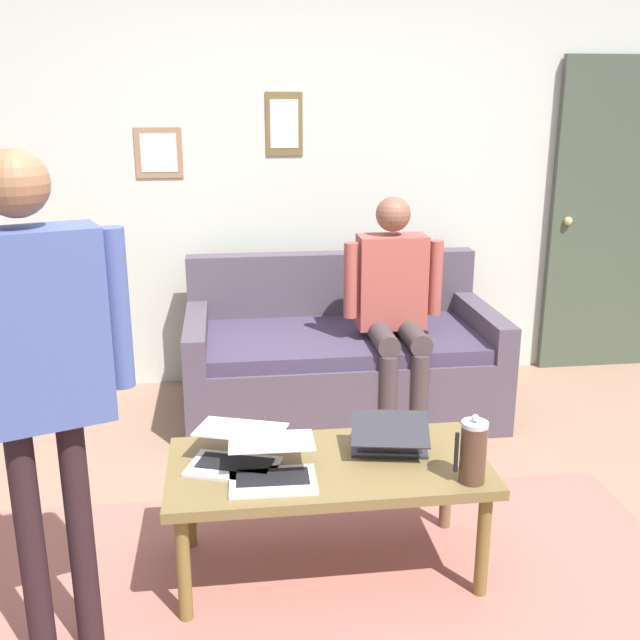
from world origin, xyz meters
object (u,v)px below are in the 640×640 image
at_px(french_press, 473,452).
at_px(laptop_left, 389,439).
at_px(coffee_table, 328,474).
at_px(couch, 340,361).
at_px(side_shelf, 8,346).
at_px(person_standing, 34,354).
at_px(person_seated, 394,300).
at_px(laptop_right, 236,453).
at_px(interior_door, 610,218).
at_px(laptop_center, 272,467).

bearing_deg(french_press, laptop_left, -50.45).
bearing_deg(coffee_table, laptop_left, -162.51).
xyz_separation_m(couch, side_shelf, (1.95, -0.32, 0.07)).
distance_m(laptop_left, person_standing, 1.37).
distance_m(coffee_table, person_seated, 1.47).
bearing_deg(couch, laptop_right, 67.37).
xyz_separation_m(couch, person_seated, (-0.26, 0.23, 0.42)).
relative_size(laptop_right, person_standing, 0.25).
bearing_deg(french_press, couch, -83.52).
xyz_separation_m(coffee_table, laptop_right, (0.34, -0.03, 0.09)).
height_order(interior_door, coffee_table, interior_door).
height_order(coffee_table, laptop_left, laptop_left).
distance_m(laptop_left, person_seated, 1.30).
distance_m(side_shelf, person_standing, 2.44).
distance_m(laptop_center, laptop_right, 0.18).
bearing_deg(couch, person_standing, 57.31).
bearing_deg(laptop_center, interior_door, -137.65).
relative_size(couch, person_standing, 1.07).
bearing_deg(interior_door, laptop_center, 42.35).
height_order(interior_door, couch, interior_door).
height_order(side_shelf, person_seated, person_seated).
bearing_deg(laptop_center, coffee_table, -157.17).
height_order(laptop_left, laptop_right, laptop_left).
bearing_deg(person_seated, coffee_table, 67.48).
distance_m(laptop_left, side_shelf, 2.63).
height_order(laptop_center, laptop_right, laptop_center).
distance_m(couch, laptop_right, 1.66).
xyz_separation_m(laptop_left, side_shelf, (1.92, -1.80, -0.13)).
relative_size(coffee_table, person_seated, 0.94).
bearing_deg(person_standing, coffee_table, -159.72).
height_order(couch, side_shelf, couch).
bearing_deg(coffee_table, couch, -100.55).
bearing_deg(laptop_center, french_press, 170.64).
height_order(interior_door, side_shelf, interior_door).
relative_size(french_press, person_seated, 0.20).
bearing_deg(laptop_center, laptop_right, -44.60).
relative_size(laptop_center, person_standing, 0.19).
xyz_separation_m(interior_door, coffee_table, (2.18, 2.09, -0.61)).
height_order(laptop_right, side_shelf, side_shelf).
relative_size(couch, laptop_right, 4.29).
height_order(coffee_table, laptop_center, laptop_center).
xyz_separation_m(couch, laptop_center, (0.51, 1.65, 0.20)).
distance_m(coffee_table, laptop_left, 0.28).
bearing_deg(couch, french_press, 96.48).
bearing_deg(coffee_table, interior_door, -136.15).
height_order(side_shelf, person_standing, person_standing).
xyz_separation_m(french_press, side_shelf, (2.15, -2.08, -0.21)).
bearing_deg(coffee_table, side_shelf, -48.44).
xyz_separation_m(laptop_left, laptop_center, (0.47, 0.17, 0.00)).
bearing_deg(person_standing, laptop_left, -160.31).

